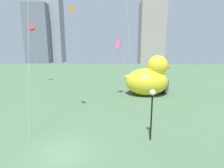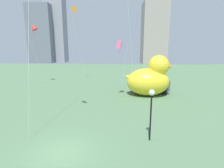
{
  "view_description": "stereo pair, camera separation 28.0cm",
  "coord_description": "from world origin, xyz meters",
  "views": [
    {
      "loc": [
        3.52,
        -10.44,
        6.92
      ],
      "look_at": [
        3.19,
        5.61,
        3.63
      ],
      "focal_mm": 27.63,
      "sensor_mm": 36.0,
      "label": 1
    },
    {
      "loc": [
        3.8,
        -10.43,
        6.92
      ],
      "look_at": [
        3.19,
        5.61,
        3.63
      ],
      "focal_mm": 27.63,
      "sensor_mm": 36.0,
      "label": 2
    }
  ],
  "objects": [
    {
      "name": "giant_inflatable_duck",
      "position": [
        8.43,
        15.08,
        2.56
      ],
      "size": [
        7.25,
        4.65,
        6.01
      ],
      "color": "yellow",
      "rests_on": "ground"
    },
    {
      "name": "kite_red",
      "position": [
        -12.27,
        22.96,
        10.93
      ],
      "size": [
        2.77,
        2.59,
        11.69
      ],
      "color": "silver",
      "rests_on": "ground"
    },
    {
      "name": "kite_orange",
      "position": [
        -4.99,
        25.46,
        13.81
      ],
      "size": [
        2.54,
        2.27,
        15.25
      ],
      "color": "silver",
      "rests_on": "ground"
    },
    {
      "name": "city_skyline",
      "position": [
        -13.26,
        76.45,
        14.98
      ],
      "size": [
        65.01,
        17.08,
        36.76
      ],
      "color": "slate",
      "rests_on": "ground"
    },
    {
      "name": "box_truck",
      "position": [
        8.59,
        16.42,
        1.44
      ],
      "size": [
        5.88,
        2.71,
        2.85
      ],
      "color": "red",
      "rests_on": "ground"
    },
    {
      "name": "kite_pink",
      "position": [
        3.88,
        13.4,
        7.44
      ],
      "size": [
        1.6,
        1.51,
        8.08
      ],
      "color": "silver",
      "rests_on": "ground"
    },
    {
      "name": "lamppost",
      "position": [
        6.23,
        1.83,
        3.05
      ],
      "size": [
        0.44,
        0.44,
        4.01
      ],
      "color": "black",
      "rests_on": "ground"
    },
    {
      "name": "ground_plane",
      "position": [
        0.0,
        0.0,
        0.0
      ],
      "size": [
        140.0,
        140.0,
        0.0
      ],
      "primitive_type": "plane",
      "color": "#537753"
    }
  ]
}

